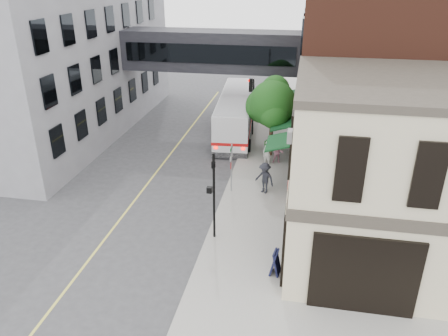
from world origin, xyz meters
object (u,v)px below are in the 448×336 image
at_px(sandwich_board, 275,262).
at_px(pedestrian_c, 265,178).
at_px(pedestrian_b, 278,153).
at_px(newspaper_box, 268,147).
at_px(pedestrian_a, 267,153).
at_px(bus, 236,112).

bearing_deg(sandwich_board, pedestrian_c, 108.00).
relative_size(pedestrian_b, sandwich_board, 1.35).
xyz_separation_m(pedestrian_b, pedestrian_c, (-0.45, -4.49, 0.19)).
bearing_deg(newspaper_box, pedestrian_c, -70.21).
relative_size(pedestrian_b, pedestrian_c, 0.80).
bearing_deg(pedestrian_a, pedestrian_c, -67.56).
distance_m(bus, pedestrian_b, 7.18).
xyz_separation_m(pedestrian_a, pedestrian_b, (0.70, 0.29, -0.06)).
xyz_separation_m(bus, sandwich_board, (4.65, -17.97, -1.04)).
distance_m(pedestrian_a, sandwich_board, 11.78).
bearing_deg(sandwich_board, bus, 113.06).
xyz_separation_m(pedestrian_a, sandwich_board, (1.49, -11.69, -0.25)).
bearing_deg(newspaper_box, pedestrian_a, -70.32).
relative_size(pedestrian_c, sandwich_board, 1.69).
relative_size(pedestrian_c, newspaper_box, 2.18).
xyz_separation_m(bus, newspaper_box, (3.04, -4.19, -1.16)).
distance_m(pedestrian_a, pedestrian_c, 4.21).
bearing_deg(pedestrian_c, sandwich_board, -51.64).
relative_size(bus, pedestrian_a, 7.20).
distance_m(bus, sandwich_board, 18.59).
bearing_deg(pedestrian_b, pedestrian_c, -99.60).
relative_size(pedestrian_a, sandwich_board, 1.45).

